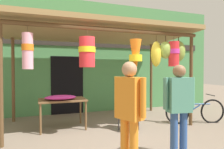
% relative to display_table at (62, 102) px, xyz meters
% --- Properties ---
extents(ground_plane, '(30.00, 30.00, 0.00)m').
position_rel_display_table_xyz_m(ground_plane, '(1.12, -0.90, -0.69)').
color(ground_plane, '#756656').
extents(shop_facade, '(10.60, 0.29, 4.00)m').
position_rel_display_table_xyz_m(shop_facade, '(1.11, 1.89, 1.31)').
color(shop_facade, '#47844C').
rests_on(shop_facade, ground_plane).
extents(market_stall_canopy, '(5.17, 2.60, 2.74)m').
position_rel_display_table_xyz_m(market_stall_canopy, '(1.18, -0.04, 1.73)').
color(market_stall_canopy, brown).
rests_on(market_stall_canopy, ground_plane).
extents(display_table, '(1.19, 0.79, 0.77)m').
position_rel_display_table_xyz_m(display_table, '(0.00, 0.00, 0.00)').
color(display_table, brown).
rests_on(display_table, ground_plane).
extents(flower_heap_on_table, '(0.79, 0.56, 0.11)m').
position_rel_display_table_xyz_m(flower_heap_on_table, '(-0.04, -0.07, 0.14)').
color(flower_heap_on_table, '#D13399').
rests_on(flower_heap_on_table, display_table).
extents(folding_chair, '(0.53, 0.53, 0.84)m').
position_rel_display_table_xyz_m(folding_chair, '(1.53, -0.66, -0.19)').
color(folding_chair, '#2347A8').
rests_on(folding_chair, ground_plane).
extents(parked_bicycle, '(1.70, 0.59, 0.92)m').
position_rel_display_table_xyz_m(parked_bicycle, '(3.64, -0.77, -0.34)').
color(parked_bicycle, black).
rests_on(parked_bicycle, ground_plane).
extents(vendor_in_orange, '(0.59, 0.27, 1.62)m').
position_rel_display_table_xyz_m(vendor_in_orange, '(1.71, -2.49, 0.27)').
color(vendor_in_orange, '#2D5193').
rests_on(vendor_in_orange, ground_plane).
extents(customer_foreground, '(0.36, 0.55, 1.66)m').
position_rel_display_table_xyz_m(customer_foreground, '(0.67, -2.69, 0.29)').
color(customer_foreground, orange).
rests_on(customer_foreground, ground_plane).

